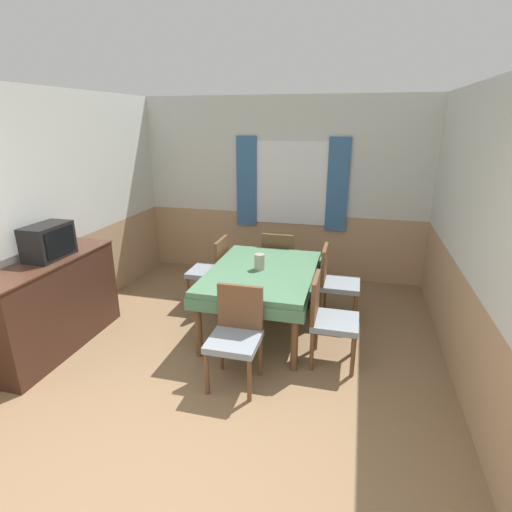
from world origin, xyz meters
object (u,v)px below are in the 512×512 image
object	(u,v)px
chair_left_far	(212,269)
sideboard	(54,304)
tv	(48,241)
vase	(260,262)
chair_right_near	(328,317)
chair_head_near	(236,333)
dining_table	(262,278)
chair_right_far	(335,280)
chair_head_window	(279,261)

from	to	relation	value
chair_left_far	sideboard	world-z (taller)	sideboard
tv	vase	bearing A→B (deg)	23.00
chair_left_far	sideboard	bearing A→B (deg)	138.91
chair_right_near	sideboard	world-z (taller)	sideboard
chair_right_near	chair_left_far	xyz separation A→B (m)	(-1.54, 0.94, 0.00)
chair_head_near	tv	world-z (taller)	tv
dining_table	sideboard	size ratio (longest dim) A/B	1.02
chair_head_near	vase	xyz separation A→B (m)	(-0.03, 0.99, 0.32)
dining_table	tv	size ratio (longest dim) A/B	3.35
chair_right_near	tv	bearing A→B (deg)	-82.75
chair_right_near	tv	xyz separation A→B (m)	(-2.74, -0.35, 0.65)
chair_right_far	tv	world-z (taller)	tv
chair_head_near	vase	distance (m)	1.04
chair_head_near	chair_right_near	xyz separation A→B (m)	(0.77, 0.51, 0.00)
chair_head_window	chair_right_far	world-z (taller)	same
chair_left_far	tv	bearing A→B (deg)	136.94
chair_head_window	sideboard	bearing A→B (deg)	-136.21
dining_table	chair_head_window	xyz separation A→B (m)	(0.00, 0.98, -0.13)
chair_right_near	chair_right_far	world-z (taller)	same
chair_head_window	chair_right_far	distance (m)	0.92
chair_right_near	chair_right_far	xyz separation A→B (m)	(0.00, 0.94, 0.00)
chair_head_window	sideboard	distance (m)	2.72
chair_head_window	vase	xyz separation A→B (m)	(-0.03, -0.98, 0.32)
vase	dining_table	bearing A→B (deg)	-8.37
sideboard	vase	xyz separation A→B (m)	(1.93, 0.91, 0.32)
tv	chair_right_far	bearing A→B (deg)	25.23
chair_head_near	sideboard	xyz separation A→B (m)	(-1.97, 0.08, 0.00)
chair_head_window	vase	distance (m)	1.03
chair_head_near	sideboard	size ratio (longest dim) A/B	0.57
chair_right_near	chair_head_window	bearing A→B (deg)	-152.17
dining_table	tv	distance (m)	2.20
chair_head_near	chair_right_far	distance (m)	1.64
tv	vase	xyz separation A→B (m)	(1.94, 0.83, -0.33)
chair_head_near	vase	bearing A→B (deg)	-88.17
chair_head_window	vase	size ratio (longest dim) A/B	5.17
chair_head_window	chair_left_far	distance (m)	0.92
chair_right_far	dining_table	bearing A→B (deg)	-58.42
chair_head_window	chair_head_near	size ratio (longest dim) A/B	1.00
dining_table	vase	size ratio (longest dim) A/B	9.20
chair_head_near	sideboard	world-z (taller)	sideboard
vase	chair_right_near	bearing A→B (deg)	-30.80
tv	chair_head_window	bearing A→B (deg)	42.39
dining_table	tv	xyz separation A→B (m)	(-1.98, -0.82, 0.51)
sideboard	chair_right_near	bearing A→B (deg)	8.95
chair_head_near	chair_right_near	distance (m)	0.92
vase	chair_right_far	bearing A→B (deg)	30.31
sideboard	vase	size ratio (longest dim) A/B	9.01
chair_head_window	tv	xyz separation A→B (m)	(-1.98, -1.80, 0.65)
dining_table	chair_right_near	world-z (taller)	chair_right_near
chair_head_near	vase	world-z (taller)	vase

